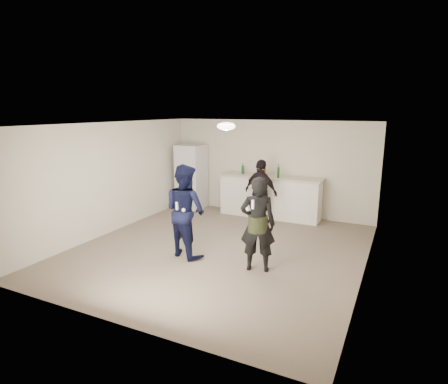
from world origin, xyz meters
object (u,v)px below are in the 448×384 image
at_px(fridge, 191,177).
at_px(spectator, 261,192).
at_px(counter, 270,197).
at_px(shaker, 243,170).
at_px(woman, 258,224).
at_px(man, 185,211).

relative_size(fridge, spectator, 1.13).
bearing_deg(counter, fridge, -178.28).
bearing_deg(fridge, spectator, -14.17).
relative_size(shaker, woman, 0.10).
height_order(counter, shaker, shaker).
bearing_deg(man, spectator, -85.30).
distance_m(counter, fridge, 2.36).
relative_size(man, spectator, 1.12).
bearing_deg(woman, fridge, -60.99).
height_order(man, spectator, man).
relative_size(counter, spectator, 1.63).
xyz_separation_m(fridge, woman, (3.23, -3.19, -0.06)).
relative_size(counter, shaker, 15.29).
bearing_deg(man, woman, -164.25).
height_order(shaker, woman, woman).
bearing_deg(shaker, fridge, -173.88).
bearing_deg(counter, man, -100.39).
distance_m(man, woman, 1.49).
relative_size(fridge, shaker, 10.59).
bearing_deg(woman, shaker, -79.34).
bearing_deg(spectator, woman, 126.32).
relative_size(fridge, man, 1.01).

